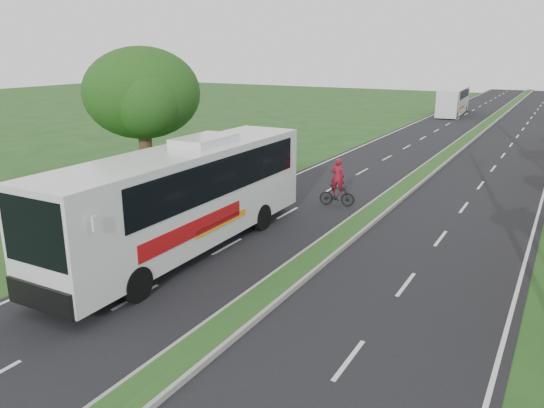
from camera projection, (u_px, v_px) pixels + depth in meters
The scene contains 9 objects.
ground at pixel (230, 326), 14.67m from camera, with size 180.00×180.00×0.00m, color #204619.
road_asphalt at pixel (418, 178), 31.38m from camera, with size 14.00×160.00×0.02m, color black.
median_strip at pixel (418, 177), 31.35m from camera, with size 1.20×160.00×0.18m.
lane_edge_left at pixel (316, 167), 34.54m from camera, with size 0.12×160.00×0.01m, color silver.
lane_edge_right at pixel (544, 193), 28.22m from camera, with size 0.12×160.00×0.01m, color silver.
shade_tree at pixel (141, 96), 27.34m from camera, with size 6.30×6.00×7.54m.
coach_bus_main at pixel (187, 192), 19.52m from camera, with size 2.90×13.00×4.19m.
coach_bus_far at pixel (453, 100), 61.49m from camera, with size 2.85×10.49×3.02m.
motorcyclist at pixel (337, 188), 25.67m from camera, with size 1.78×0.86×2.36m.
Camera 1 is at (7.46, -10.87, 7.36)m, focal length 35.00 mm.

